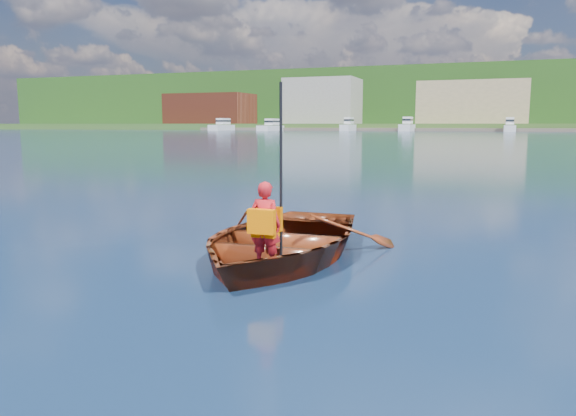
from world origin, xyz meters
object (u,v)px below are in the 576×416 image
at_px(child_paddler, 266,224).
at_px(dock, 465,130).
at_px(marina_yachts, 483,126).
at_px(rowboat, 280,240).

relative_size(child_paddler, dock, 0.01).
bearing_deg(dock, child_paddler, -88.06).
distance_m(child_paddler, marina_yachts, 144.97).
bearing_deg(marina_yachts, dock, 133.02).
relative_size(dock, marina_yachts, 1.13).
distance_m(rowboat, child_paddler, 0.99).
bearing_deg(child_paddler, dock, 91.94).
distance_m(dock, marina_yachts, 6.48).
height_order(child_paddler, dock, child_paddler).
bearing_deg(marina_yachts, child_paddler, -89.72).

